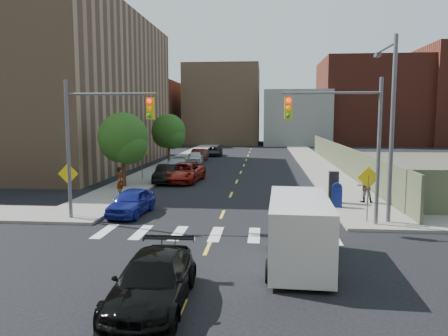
% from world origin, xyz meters
% --- Properties ---
extents(ground, '(160.00, 160.00, 0.00)m').
position_xyz_m(ground, '(0.00, 0.00, 0.00)').
color(ground, black).
rests_on(ground, ground).
extents(sidewalk_nw, '(3.50, 73.00, 0.15)m').
position_xyz_m(sidewalk_nw, '(-7.75, 41.50, 0.07)').
color(sidewalk_nw, gray).
rests_on(sidewalk_nw, ground).
extents(sidewalk_ne, '(3.50, 73.00, 0.15)m').
position_xyz_m(sidewalk_ne, '(7.75, 41.50, 0.07)').
color(sidewalk_ne, gray).
rests_on(sidewalk_ne, ground).
extents(fence_north, '(0.12, 44.00, 2.50)m').
position_xyz_m(fence_north, '(9.60, 28.00, 1.25)').
color(fence_north, '#656648').
rests_on(fence_north, ground).
extents(building_nw, '(22.00, 30.00, 16.00)m').
position_xyz_m(building_nw, '(-22.00, 30.00, 8.00)').
color(building_nw, '#8C6B4C').
rests_on(building_nw, ground).
extents(bg_bldg_west, '(14.00, 18.00, 12.00)m').
position_xyz_m(bg_bldg_west, '(-22.00, 70.00, 6.00)').
color(bg_bldg_west, '#592319').
rests_on(bg_bldg_west, ground).
extents(bg_bldg_midwest, '(14.00, 16.00, 15.00)m').
position_xyz_m(bg_bldg_midwest, '(-6.00, 72.00, 7.50)').
color(bg_bldg_midwest, '#8C6B4C').
rests_on(bg_bldg_midwest, ground).
extents(bg_bldg_center, '(12.00, 16.00, 10.00)m').
position_xyz_m(bg_bldg_center, '(8.00, 70.00, 5.00)').
color(bg_bldg_center, gray).
rests_on(bg_bldg_center, ground).
extents(bg_bldg_east, '(18.00, 18.00, 16.00)m').
position_xyz_m(bg_bldg_east, '(22.00, 72.00, 8.00)').
color(bg_bldg_east, '#592319').
rests_on(bg_bldg_east, ground).
extents(signal_nw, '(4.59, 0.30, 7.00)m').
position_xyz_m(signal_nw, '(-5.98, 6.00, 4.53)').
color(signal_nw, '#59595E').
rests_on(signal_nw, ground).
extents(signal_ne, '(4.59, 0.30, 7.00)m').
position_xyz_m(signal_ne, '(5.98, 6.00, 4.53)').
color(signal_ne, '#59595E').
rests_on(signal_ne, ground).
extents(streetlight_ne, '(0.25, 3.70, 9.00)m').
position_xyz_m(streetlight_ne, '(8.20, 6.90, 5.22)').
color(streetlight_ne, '#59595E').
rests_on(streetlight_ne, ground).
extents(warn_sign_nw, '(1.06, 0.06, 2.83)m').
position_xyz_m(warn_sign_nw, '(-7.80, 6.50, 1.99)').
color(warn_sign_nw, '#59595E').
rests_on(warn_sign_nw, ground).
extents(warn_sign_ne, '(1.06, 0.06, 2.83)m').
position_xyz_m(warn_sign_ne, '(7.20, 6.50, 1.99)').
color(warn_sign_ne, '#59595E').
rests_on(warn_sign_ne, ground).
extents(warn_sign_midwest, '(1.06, 0.06, 2.83)m').
position_xyz_m(warn_sign_midwest, '(-7.80, 20.00, 1.99)').
color(warn_sign_midwest, '#59595E').
rests_on(warn_sign_midwest, ground).
extents(tree_west_near, '(3.66, 3.64, 5.52)m').
position_xyz_m(tree_west_near, '(-8.00, 16.05, 3.48)').
color(tree_west_near, '#332114').
rests_on(tree_west_near, ground).
extents(tree_west_far, '(3.66, 3.64, 5.52)m').
position_xyz_m(tree_west_far, '(-8.00, 31.05, 3.48)').
color(tree_west_far, '#332114').
rests_on(tree_west_far, ground).
extents(parked_car_blue, '(1.89, 4.19, 1.40)m').
position_xyz_m(parked_car_blue, '(-4.82, 7.51, 0.70)').
color(parked_car_blue, navy).
rests_on(parked_car_blue, ground).
extents(parked_car_black, '(1.63, 4.36, 1.42)m').
position_xyz_m(parked_car_black, '(-5.50, 18.90, 0.71)').
color(parked_car_black, black).
rests_on(parked_car_black, ground).
extents(parked_car_red, '(3.04, 5.75, 1.54)m').
position_xyz_m(parked_car_red, '(-4.21, 19.35, 0.77)').
color(parked_car_red, maroon).
rests_on(parked_car_red, ground).
extents(parked_car_silver, '(2.66, 5.57, 1.57)m').
position_xyz_m(parked_car_silver, '(-5.50, 23.05, 0.78)').
color(parked_car_silver, '#96989C').
rests_on(parked_car_silver, ground).
extents(parked_car_white, '(1.97, 4.17, 1.38)m').
position_xyz_m(parked_car_white, '(-5.50, 33.39, 0.69)').
color(parked_car_white, silver).
rests_on(parked_car_white, ground).
extents(parked_car_maroon, '(1.88, 4.51, 1.45)m').
position_xyz_m(parked_car_maroon, '(-5.50, 35.78, 0.73)').
color(parked_car_maroon, '#3E0D0C').
rests_on(parked_car_maroon, ground).
extents(parked_car_grey, '(2.35, 4.61, 1.25)m').
position_xyz_m(parked_car_grey, '(-4.48, 43.16, 0.62)').
color(parked_car_grey, black).
rests_on(parked_car_grey, ground).
extents(black_sedan, '(2.05, 4.87, 1.40)m').
position_xyz_m(black_sedan, '(-0.80, -3.53, 0.70)').
color(black_sedan, black).
rests_on(black_sedan, ground).
extents(cargo_van, '(2.36, 5.34, 2.41)m').
position_xyz_m(cargo_van, '(3.46, 0.43, 1.27)').
color(cargo_van, silver).
rests_on(cargo_van, ground).
extents(mailbox, '(0.61, 0.50, 1.37)m').
position_xyz_m(mailbox, '(6.30, 9.87, 0.82)').
color(mailbox, navy).
rests_on(mailbox, sidewalk_ne).
extents(payphone, '(0.56, 0.46, 1.85)m').
position_xyz_m(payphone, '(6.30, 11.17, 1.07)').
color(payphone, black).
rests_on(payphone, sidewalk_ne).
extents(pedestrian_west, '(0.62, 0.78, 1.86)m').
position_xyz_m(pedestrian_west, '(-6.94, 12.03, 1.08)').
color(pedestrian_west, gray).
rests_on(pedestrian_west, sidewalk_nw).
extents(pedestrian_east, '(0.97, 0.77, 1.93)m').
position_xyz_m(pedestrian_east, '(8.17, 11.44, 1.11)').
color(pedestrian_east, gray).
rests_on(pedestrian_east, sidewalk_ne).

